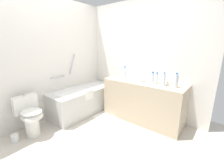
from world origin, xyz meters
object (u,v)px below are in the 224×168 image
object	(u,v)px
toilet	(30,115)
sink_faucet	(143,78)
drinking_glass_1	(119,75)
water_bottle_3	(164,80)
water_bottle_2	(125,73)
toilet_paper_roll	(15,138)
bath_mat	(108,115)
water_bottle_1	(176,81)
bathtub	(84,99)
sink_basin	(139,80)
water_bottle_4	(153,78)
water_bottle_0	(157,79)
drinking_glass_2	(168,83)
drinking_glass_0	(173,83)

from	to	relation	value
toilet	sink_faucet	size ratio (longest dim) A/B	4.54
drinking_glass_1	water_bottle_3	bearing A→B (deg)	-92.45
water_bottle_2	toilet_paper_roll	world-z (taller)	water_bottle_2
bath_mat	toilet_paper_roll	distance (m)	1.74
water_bottle_1	bath_mat	size ratio (longest dim) A/B	0.42
bathtub	sink_basin	bearing A→B (deg)	-65.84
water_bottle_3	water_bottle_4	xyz separation A→B (m)	(0.05, 0.23, -0.01)
sink_faucet	drinking_glass_1	distance (m)	0.52
sink_basin	toilet_paper_roll	bearing A→B (deg)	149.86
bathtub	water_bottle_0	xyz separation A→B (m)	(0.49, -1.50, 0.62)
sink_basin	water_bottle_0	xyz separation A→B (m)	(-0.01, -0.38, 0.08)
water_bottle_1	drinking_glass_1	distance (m)	1.19
drinking_glass_1	toilet_paper_roll	xyz separation A→B (m)	(-1.92, 0.67, -0.81)
water_bottle_2	water_bottle_1	bearing A→B (deg)	-90.30
bathtub	sink_faucet	distance (m)	1.42
sink_basin	drinking_glass_2	bearing A→B (deg)	-88.46
sink_basin	water_bottle_4	xyz separation A→B (m)	(-0.02, -0.30, 0.08)
water_bottle_2	toilet_paper_roll	bearing A→B (deg)	157.03
bath_mat	drinking_glass_2	bearing A→B (deg)	-74.08
drinking_glass_0	water_bottle_2	bearing A→B (deg)	93.03
water_bottle_3	toilet_paper_roll	world-z (taller)	water_bottle_3
water_bottle_1	water_bottle_4	world-z (taller)	water_bottle_1
bathtub	drinking_glass_1	size ratio (longest dim) A/B	15.43
sink_basin	water_bottle_3	size ratio (longest dim) A/B	1.22
sink_basin	drinking_glass_0	size ratio (longest dim) A/B	3.05
water_bottle_0	drinking_glass_0	size ratio (longest dim) A/B	2.18
water_bottle_2	bath_mat	distance (m)	1.01
bathtub	toilet_paper_roll	xyz separation A→B (m)	(-1.45, 0.01, -0.23)
bathtub	sink_basin	size ratio (longest dim) A/B	5.23
toilet	sink_basin	size ratio (longest dim) A/B	2.32
bathtub	water_bottle_2	distance (m)	1.14
sink_basin	drinking_glass_2	xyz separation A→B (m)	(0.02, -0.57, 0.03)
sink_basin	drinking_glass_0	xyz separation A→B (m)	(0.02, -0.66, 0.03)
bathtub	water_bottle_1	world-z (taller)	bathtub
water_bottle_3	drinking_glass_2	bearing A→B (deg)	-25.03
water_bottle_1	drinking_glass_0	size ratio (longest dim) A/B	2.58
drinking_glass_1	toilet	bearing A→B (deg)	158.42
sink_faucet	water_bottle_3	distance (m)	0.60
water_bottle_2	bathtub	bearing A→B (deg)	120.62
water_bottle_1	water_bottle_4	xyz separation A→B (m)	(0.01, 0.42, -0.02)
water_bottle_4	drinking_glass_1	xyz separation A→B (m)	(-0.01, 0.77, -0.05)
water_bottle_0	toilet_paper_roll	bearing A→B (deg)	142.13
water_bottle_0	bath_mat	distance (m)	1.35
sink_faucet	drinking_glass_2	size ratio (longest dim) A/B	1.68
water_bottle_4	drinking_glass_0	world-z (taller)	water_bottle_4
drinking_glass_2	bath_mat	distance (m)	1.46
water_bottle_0	toilet	bearing A→B (deg)	138.12
water_bottle_1	bath_mat	bearing A→B (deg)	102.12
water_bottle_2	drinking_glass_0	xyz separation A→B (m)	(0.05, -0.98, -0.07)
toilet_paper_roll	water_bottle_0	bearing A→B (deg)	-37.87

